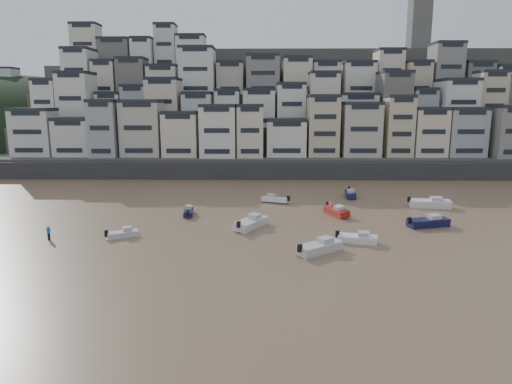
{
  "coord_description": "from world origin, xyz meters",
  "views": [
    {
      "loc": [
        6.22,
        -30.58,
        15.9
      ],
      "look_at": [
        5.3,
        30.0,
        4.0
      ],
      "focal_mm": 32.0,
      "sensor_mm": 36.0,
      "label": 1
    }
  ],
  "objects_px": {
    "boat_a": "(320,245)",
    "boat_g": "(430,202)",
    "boat_c": "(251,221)",
    "boat_d": "(428,220)",
    "person_blue": "(49,233)",
    "boat_h": "(275,199)",
    "boat_i": "(350,193)",
    "boat_j": "(123,233)",
    "boat_e": "(336,210)",
    "person_pink": "(330,207)",
    "boat_f": "(189,211)",
    "boat_b": "(358,237)"
  },
  "relations": [
    {
      "from": "boat_d",
      "to": "boat_j",
      "type": "height_order",
      "value": "boat_d"
    },
    {
      "from": "boat_b",
      "to": "person_pink",
      "type": "xyz_separation_m",
      "value": [
        -1.04,
        14.77,
        0.21
      ]
    },
    {
      "from": "boat_e",
      "to": "person_blue",
      "type": "height_order",
      "value": "person_blue"
    },
    {
      "from": "boat_d",
      "to": "boat_f",
      "type": "xyz_separation_m",
      "value": [
        -32.29,
        5.74,
        -0.23
      ]
    },
    {
      "from": "boat_h",
      "to": "boat_j",
      "type": "bearing_deg",
      "value": 68.53
    },
    {
      "from": "boat_a",
      "to": "boat_g",
      "type": "relative_size",
      "value": 0.91
    },
    {
      "from": "boat_c",
      "to": "boat_d",
      "type": "relative_size",
      "value": 1.05
    },
    {
      "from": "boat_d",
      "to": "boat_j",
      "type": "distance_m",
      "value": 38.83
    },
    {
      "from": "boat_d",
      "to": "boat_a",
      "type": "bearing_deg",
      "value": -161.37
    },
    {
      "from": "boat_f",
      "to": "person_blue",
      "type": "xyz_separation_m",
      "value": [
        -14.54,
        -12.3,
        0.28
      ]
    },
    {
      "from": "boat_a",
      "to": "boat_e",
      "type": "relative_size",
      "value": 1.11
    },
    {
      "from": "person_pink",
      "to": "boat_i",
      "type": "bearing_deg",
      "value": 65.57
    },
    {
      "from": "boat_e",
      "to": "boat_g",
      "type": "distance_m",
      "value": 16.04
    },
    {
      "from": "boat_g",
      "to": "boat_e",
      "type": "bearing_deg",
      "value": -153.43
    },
    {
      "from": "boat_d",
      "to": "person_blue",
      "type": "bearing_deg",
      "value": 171.81
    },
    {
      "from": "boat_a",
      "to": "boat_h",
      "type": "distance_m",
      "value": 25.4
    },
    {
      "from": "boat_h",
      "to": "boat_e",
      "type": "bearing_deg",
      "value": 158.06
    },
    {
      "from": "boat_c",
      "to": "boat_g",
      "type": "bearing_deg",
      "value": -37.0
    },
    {
      "from": "boat_g",
      "to": "boat_h",
      "type": "distance_m",
      "value": 24.01
    },
    {
      "from": "boat_c",
      "to": "boat_h",
      "type": "height_order",
      "value": "boat_c"
    },
    {
      "from": "boat_b",
      "to": "boat_f",
      "type": "height_order",
      "value": "boat_b"
    },
    {
      "from": "boat_d",
      "to": "person_pink",
      "type": "relative_size",
      "value": 3.47
    },
    {
      "from": "boat_c",
      "to": "person_blue",
      "type": "relative_size",
      "value": 3.64
    },
    {
      "from": "boat_i",
      "to": "person_pink",
      "type": "xyz_separation_m",
      "value": [
        -5.09,
        -11.21,
        0.14
      ]
    },
    {
      "from": "person_blue",
      "to": "person_pink",
      "type": "relative_size",
      "value": 1.0
    },
    {
      "from": "boat_b",
      "to": "boat_e",
      "type": "distance_m",
      "value": 13.2
    },
    {
      "from": "boat_a",
      "to": "boat_g",
      "type": "distance_m",
      "value": 29.34
    },
    {
      "from": "boat_a",
      "to": "boat_d",
      "type": "xyz_separation_m",
      "value": [
        15.48,
        10.75,
        0.0
      ]
    },
    {
      "from": "boat_d",
      "to": "person_blue",
      "type": "distance_m",
      "value": 47.29
    },
    {
      "from": "boat_h",
      "to": "boat_i",
      "type": "height_order",
      "value": "boat_i"
    },
    {
      "from": "boat_e",
      "to": "boat_h",
      "type": "relative_size",
      "value": 1.13
    },
    {
      "from": "boat_f",
      "to": "boat_h",
      "type": "bearing_deg",
      "value": -62.04
    },
    {
      "from": "boat_f",
      "to": "boat_h",
      "type": "relative_size",
      "value": 0.9
    },
    {
      "from": "boat_i",
      "to": "boat_j",
      "type": "height_order",
      "value": "boat_i"
    },
    {
      "from": "boat_a",
      "to": "boat_g",
      "type": "xyz_separation_m",
      "value": [
        19.64,
        21.79,
        0.09
      ]
    },
    {
      "from": "person_blue",
      "to": "boat_d",
      "type": "bearing_deg",
      "value": 7.97
    },
    {
      "from": "boat_j",
      "to": "boat_d",
      "type": "bearing_deg",
      "value": -19.07
    },
    {
      "from": "boat_i",
      "to": "boat_e",
      "type": "bearing_deg",
      "value": -13.68
    },
    {
      "from": "boat_c",
      "to": "boat_d",
      "type": "height_order",
      "value": "boat_c"
    },
    {
      "from": "boat_h",
      "to": "boat_a",
      "type": "bearing_deg",
      "value": 121.7
    },
    {
      "from": "person_pink",
      "to": "boat_d",
      "type": "bearing_deg",
      "value": -32.73
    },
    {
      "from": "boat_h",
      "to": "boat_i",
      "type": "distance_m",
      "value": 13.73
    },
    {
      "from": "boat_e",
      "to": "boat_i",
      "type": "relative_size",
      "value": 1.02
    },
    {
      "from": "boat_d",
      "to": "boat_j",
      "type": "relative_size",
      "value": 1.51
    },
    {
      "from": "boat_b",
      "to": "boat_j",
      "type": "relative_size",
      "value": 1.21
    },
    {
      "from": "boat_a",
      "to": "boat_e",
      "type": "distance_m",
      "value": 17.28
    },
    {
      "from": "boat_a",
      "to": "boat_f",
      "type": "relative_size",
      "value": 1.39
    },
    {
      "from": "boat_c",
      "to": "boat_h",
      "type": "distance_m",
      "value": 15.66
    },
    {
      "from": "boat_a",
      "to": "boat_i",
      "type": "relative_size",
      "value": 1.13
    },
    {
      "from": "boat_d",
      "to": "boat_h",
      "type": "height_order",
      "value": "boat_d"
    }
  ]
}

